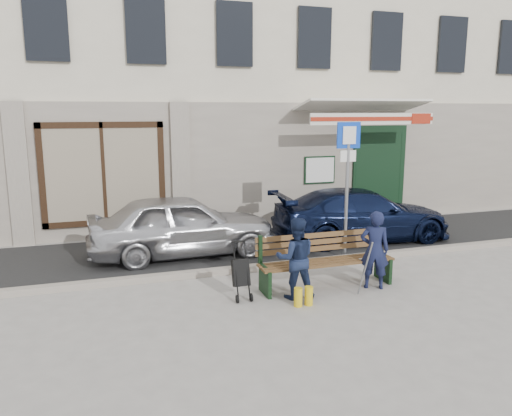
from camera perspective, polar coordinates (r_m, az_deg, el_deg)
name	(u,v)px	position (r m, az deg, el deg)	size (l,w,h in m)	color
ground	(317,294)	(8.47, 7.00, -9.78)	(80.00, 80.00, 0.00)	#9E9991
asphalt_lane	(258,247)	(11.21, 0.28, -4.43)	(60.00, 3.20, 0.01)	#282828
curb	(284,265)	(9.75, 3.27, -6.50)	(60.00, 0.18, 0.12)	#9E9384
building	(204,45)	(16.09, -6.00, 18.08)	(20.00, 8.27, 10.00)	beige
car_silver	(182,225)	(10.52, -8.41, -1.93)	(1.55, 3.85, 1.31)	silver
car_navy	(361,215)	(11.91, 11.94, -0.75)	(1.70, 4.19, 1.22)	black
parking_sign	(348,168)	(10.18, 10.43, 4.54)	(0.52, 0.08, 2.78)	gray
bench	(324,261)	(8.68, 7.76, -6.08)	(2.40, 1.17, 0.98)	brown
man	(375,250)	(8.73, 13.39, -4.68)	(0.49, 0.32, 1.35)	#141938
woman	(296,258)	(8.09, 4.56, -5.74)	(0.65, 0.51, 1.33)	#151F3C
stroller	(241,274)	(8.11, -1.73, -7.55)	(0.27, 0.39, 0.94)	black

